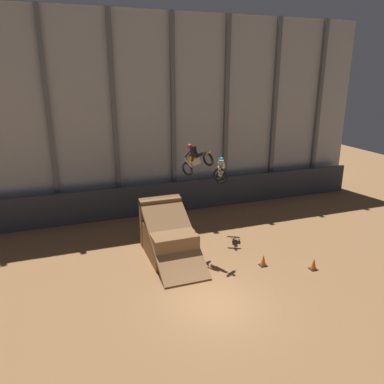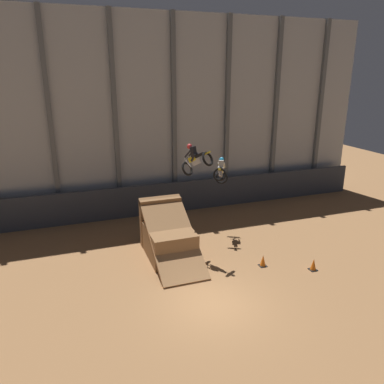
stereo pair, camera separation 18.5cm
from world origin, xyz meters
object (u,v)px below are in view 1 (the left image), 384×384
rider_bike_right_air (221,172)px  rider_bike_left_air (196,160)px  traffic_cone_near_ramp (314,264)px  traffic_cone_arena_edge (263,260)px  dirt_ramp (168,236)px

rider_bike_right_air → rider_bike_left_air: bearing=-110.4°
traffic_cone_near_ramp → traffic_cone_arena_edge: same height
traffic_cone_near_ramp → traffic_cone_arena_edge: bearing=151.0°
dirt_ramp → traffic_cone_arena_edge: 4.99m
rider_bike_left_air → rider_bike_right_air: size_ratio=0.99×
traffic_cone_near_ramp → dirt_ramp: bearing=146.4°
rider_bike_left_air → traffic_cone_arena_edge: bearing=-76.7°
dirt_ramp → traffic_cone_arena_edge: (4.01, -2.89, -0.67)m
rider_bike_left_air → traffic_cone_near_ramp: rider_bike_left_air is taller
rider_bike_left_air → traffic_cone_arena_edge: 5.93m
rider_bike_right_air → traffic_cone_arena_edge: bearing=-55.1°
rider_bike_left_air → rider_bike_right_air: (2.19, 1.86, -1.26)m
dirt_ramp → traffic_cone_near_ramp: (6.08, -4.04, -0.67)m
traffic_cone_arena_edge → rider_bike_left_air: bearing=136.8°
rider_bike_right_air → traffic_cone_near_ramp: size_ratio=3.13×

